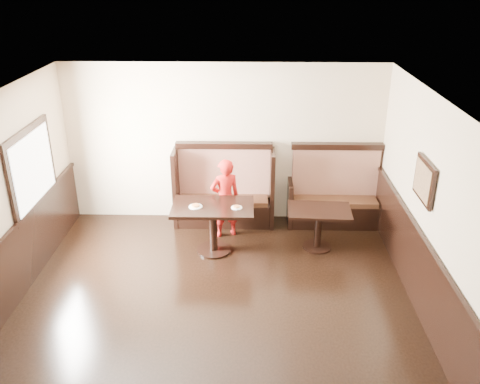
{
  "coord_description": "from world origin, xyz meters",
  "views": [
    {
      "loc": [
        0.48,
        -4.88,
        4.24
      ],
      "look_at": [
        0.3,
        2.35,
        1.0
      ],
      "focal_mm": 38.0,
      "sensor_mm": 36.0,
      "label": 1
    }
  ],
  "objects_px": {
    "booth_main": "(224,194)",
    "child": "(225,198)",
    "table_main": "(213,216)",
    "booth_neighbor": "(334,198)",
    "table_neighbor": "(319,219)"
  },
  "relations": [
    {
      "from": "booth_neighbor",
      "to": "booth_main",
      "type": "bearing_deg",
      "value": 179.95
    },
    {
      "from": "child",
      "to": "booth_main",
      "type": "bearing_deg",
      "value": -105.54
    },
    {
      "from": "booth_main",
      "to": "child",
      "type": "height_order",
      "value": "booth_main"
    },
    {
      "from": "table_neighbor",
      "to": "child",
      "type": "distance_m",
      "value": 1.58
    },
    {
      "from": "booth_main",
      "to": "table_neighbor",
      "type": "height_order",
      "value": "booth_main"
    },
    {
      "from": "table_main",
      "to": "table_neighbor",
      "type": "relative_size",
      "value": 1.24
    },
    {
      "from": "table_neighbor",
      "to": "child",
      "type": "xyz_separation_m",
      "value": [
        -1.52,
        0.39,
        0.17
      ]
    },
    {
      "from": "booth_main",
      "to": "booth_neighbor",
      "type": "relative_size",
      "value": 1.06
    },
    {
      "from": "table_main",
      "to": "child",
      "type": "bearing_deg",
      "value": 72.73
    },
    {
      "from": "booth_main",
      "to": "child",
      "type": "xyz_separation_m",
      "value": [
        0.04,
        -0.52,
        0.16
      ]
    },
    {
      "from": "booth_neighbor",
      "to": "child",
      "type": "height_order",
      "value": "booth_neighbor"
    },
    {
      "from": "booth_main",
      "to": "booth_neighbor",
      "type": "bearing_deg",
      "value": -0.05
    },
    {
      "from": "booth_neighbor",
      "to": "table_main",
      "type": "xyz_separation_m",
      "value": [
        -2.07,
        -1.06,
        0.14
      ]
    },
    {
      "from": "booth_main",
      "to": "table_main",
      "type": "height_order",
      "value": "booth_main"
    },
    {
      "from": "booth_main",
      "to": "child",
      "type": "bearing_deg",
      "value": -85.2
    }
  ]
}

